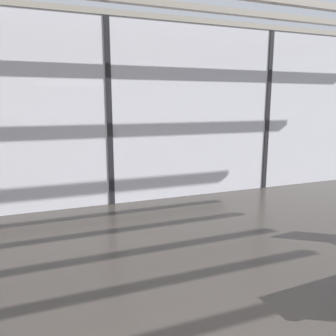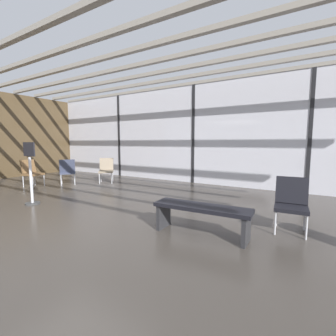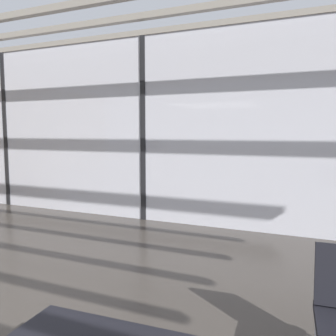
{
  "view_description": "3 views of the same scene",
  "coord_description": "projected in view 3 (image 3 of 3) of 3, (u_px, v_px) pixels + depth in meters",
  "views": [
    {
      "loc": [
        -1.25,
        -1.04,
        1.92
      ],
      "look_at": [
        1.24,
        5.39,
        0.57
      ],
      "focal_mm": 36.04,
      "sensor_mm": 36.0,
      "label": 1
    },
    {
      "loc": [
        3.46,
        -2.24,
        1.44
      ],
      "look_at": [
        0.93,
        1.93,
        0.89
      ],
      "focal_mm": 24.51,
      "sensor_mm": 36.0,
      "label": 2
    },
    {
      "loc": [
        3.03,
        -0.68,
        1.67
      ],
      "look_at": [
        0.17,
        5.94,
        0.92
      ],
      "focal_mm": 37.45,
      "sensor_mm": 36.0,
      "label": 3
    }
  ],
  "objects": [
    {
      "name": "window_mullion_1",
      "position": [
        144.0,
        130.0,
        6.56
      ],
      "size": [
        0.1,
        0.12,
        3.41
      ],
      "primitive_type": "cube",
      "color": "black",
      "rests_on": "ground"
    },
    {
      "name": "parked_airplane",
      "position": [
        163.0,
        113.0,
        11.42
      ],
      "size": [
        14.24,
        4.55,
        4.55
      ],
      "color": "silver",
      "rests_on": "ground"
    },
    {
      "name": "glass_curtain_wall",
      "position": [
        144.0,
        130.0,
        6.56
      ],
      "size": [
        14.0,
        0.08,
        3.41
      ],
      "primitive_type": "cube",
      "color": "silver",
      "rests_on": "ground"
    },
    {
      "name": "window_mullion_0",
      "position": [
        7.0,
        130.0,
        7.94
      ],
      "size": [
        0.1,
        0.12,
        3.41
      ],
      "primitive_type": "cube",
      "color": "black",
      "rests_on": "ground"
    }
  ]
}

